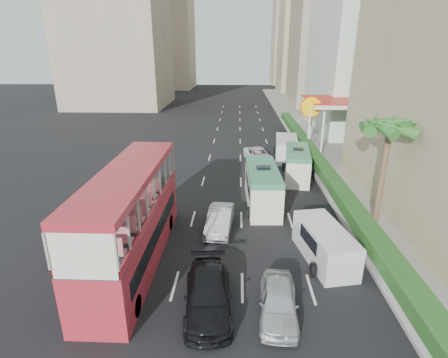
{
  "coord_description": "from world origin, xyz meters",
  "views": [
    {
      "loc": [
        -0.71,
        -15.63,
        10.47
      ],
      "look_at": [
        -1.5,
        4.0,
        3.2
      ],
      "focal_mm": 28.0,
      "sensor_mm": 36.0,
      "label": 1
    }
  ],
  "objects_px": {
    "double_decker_bus": "(132,218)",
    "van_asset": "(258,161)",
    "minibus_far": "(297,164)",
    "panel_van_far": "(286,148)",
    "car_silver_lane_a": "(220,229)",
    "car_black": "(208,307)",
    "shell_station": "(335,125)",
    "palm_tree": "(382,178)",
    "minibus_near": "(262,187)",
    "car_silver_lane_b": "(278,314)",
    "panel_van_near": "(324,244)"
  },
  "relations": [
    {
      "from": "double_decker_bus",
      "to": "van_asset",
      "type": "height_order",
      "value": "double_decker_bus"
    },
    {
      "from": "car_silver_lane_b",
      "to": "shell_station",
      "type": "height_order",
      "value": "shell_station"
    },
    {
      "from": "car_silver_lane_a",
      "to": "panel_van_near",
      "type": "distance_m",
      "value": 6.49
    },
    {
      "from": "double_decker_bus",
      "to": "van_asset",
      "type": "xyz_separation_m",
      "value": [
        7.32,
        17.88,
        -2.53
      ]
    },
    {
      "from": "car_black",
      "to": "palm_tree",
      "type": "bearing_deg",
      "value": 32.54
    },
    {
      "from": "car_silver_lane_a",
      "to": "car_silver_lane_b",
      "type": "bearing_deg",
      "value": -64.73
    },
    {
      "from": "shell_station",
      "to": "palm_tree",
      "type": "bearing_deg",
      "value": -96.6
    },
    {
      "from": "car_black",
      "to": "minibus_near",
      "type": "height_order",
      "value": "minibus_near"
    },
    {
      "from": "car_silver_lane_a",
      "to": "van_asset",
      "type": "height_order",
      "value": "car_silver_lane_a"
    },
    {
      "from": "car_black",
      "to": "minibus_near",
      "type": "relative_size",
      "value": 0.78
    },
    {
      "from": "car_black",
      "to": "double_decker_bus",
      "type": "bearing_deg",
      "value": 135.38
    },
    {
      "from": "minibus_near",
      "to": "minibus_far",
      "type": "bearing_deg",
      "value": 57.88
    },
    {
      "from": "minibus_near",
      "to": "palm_tree",
      "type": "height_order",
      "value": "palm_tree"
    },
    {
      "from": "shell_station",
      "to": "panel_van_far",
      "type": "bearing_deg",
      "value": -145.2
    },
    {
      "from": "car_silver_lane_b",
      "to": "panel_van_near",
      "type": "xyz_separation_m",
      "value": [
        2.84,
        4.27,
        0.92
      ]
    },
    {
      "from": "van_asset",
      "to": "minibus_near",
      "type": "bearing_deg",
      "value": -102.88
    },
    {
      "from": "minibus_far",
      "to": "panel_van_near",
      "type": "xyz_separation_m",
      "value": [
        -0.5,
        -12.61,
        -0.35
      ]
    },
    {
      "from": "car_silver_lane_a",
      "to": "panel_van_near",
      "type": "xyz_separation_m",
      "value": [
        5.65,
        -3.04,
        0.92
      ]
    },
    {
      "from": "double_decker_bus",
      "to": "van_asset",
      "type": "distance_m",
      "value": 19.48
    },
    {
      "from": "car_silver_lane_a",
      "to": "minibus_near",
      "type": "height_order",
      "value": "minibus_near"
    },
    {
      "from": "car_silver_lane_b",
      "to": "palm_tree",
      "type": "distance_m",
      "value": 10.79
    },
    {
      "from": "minibus_far",
      "to": "panel_van_far",
      "type": "relative_size",
      "value": 1.08
    },
    {
      "from": "panel_van_far",
      "to": "double_decker_bus",
      "type": "bearing_deg",
      "value": -113.01
    },
    {
      "from": "minibus_far",
      "to": "car_silver_lane_a",
      "type": "bearing_deg",
      "value": -115.88
    },
    {
      "from": "van_asset",
      "to": "car_silver_lane_a",
      "type": "bearing_deg",
      "value": -113.69
    },
    {
      "from": "palm_tree",
      "to": "van_asset",
      "type": "bearing_deg",
      "value": 115.03
    },
    {
      "from": "car_black",
      "to": "minibus_far",
      "type": "height_order",
      "value": "minibus_far"
    },
    {
      "from": "car_black",
      "to": "minibus_near",
      "type": "bearing_deg",
      "value": 69.7
    },
    {
      "from": "van_asset",
      "to": "palm_tree",
      "type": "bearing_deg",
      "value": -76.57
    },
    {
      "from": "car_black",
      "to": "panel_van_far",
      "type": "bearing_deg",
      "value": 69.76
    },
    {
      "from": "panel_van_far",
      "to": "palm_tree",
      "type": "distance_m",
      "value": 15.6
    },
    {
      "from": "car_black",
      "to": "van_asset",
      "type": "xyz_separation_m",
      "value": [
        3.2,
        21.3,
        0.0
      ]
    },
    {
      "from": "van_asset",
      "to": "panel_van_far",
      "type": "bearing_deg",
      "value": 9.51
    },
    {
      "from": "minibus_far",
      "to": "panel_van_far",
      "type": "xyz_separation_m",
      "value": [
        -0.16,
        5.85,
        -0.21
      ]
    },
    {
      "from": "double_decker_bus",
      "to": "minibus_far",
      "type": "height_order",
      "value": "double_decker_bus"
    },
    {
      "from": "shell_station",
      "to": "van_asset",
      "type": "bearing_deg",
      "value": -149.44
    },
    {
      "from": "car_black",
      "to": "panel_van_near",
      "type": "height_order",
      "value": "panel_van_near"
    },
    {
      "from": "minibus_far",
      "to": "van_asset",
      "type": "bearing_deg",
      "value": 130.16
    },
    {
      "from": "panel_van_near",
      "to": "panel_van_far",
      "type": "bearing_deg",
      "value": 77.74
    },
    {
      "from": "car_silver_lane_b",
      "to": "shell_station",
      "type": "xyz_separation_m",
      "value": [
        8.93,
        26.72,
        2.75
      ]
    },
    {
      "from": "van_asset",
      "to": "minibus_far",
      "type": "distance_m",
      "value": 5.78
    },
    {
      "from": "double_decker_bus",
      "to": "panel_van_far",
      "type": "xyz_separation_m",
      "value": [
        10.26,
        19.01,
        -1.47
      ]
    },
    {
      "from": "minibus_far",
      "to": "panel_van_far",
      "type": "height_order",
      "value": "minibus_far"
    },
    {
      "from": "car_silver_lane_a",
      "to": "van_asset",
      "type": "distance_m",
      "value": 14.61
    },
    {
      "from": "double_decker_bus",
      "to": "car_silver_lane_b",
      "type": "relative_size",
      "value": 2.84
    },
    {
      "from": "car_silver_lane_a",
      "to": "palm_tree",
      "type": "bearing_deg",
      "value": 6.69
    },
    {
      "from": "minibus_near",
      "to": "shell_station",
      "type": "relative_size",
      "value": 0.78
    },
    {
      "from": "car_silver_lane_a",
      "to": "panel_van_far",
      "type": "bearing_deg",
      "value": 72.97
    },
    {
      "from": "double_decker_bus",
      "to": "panel_van_near",
      "type": "relative_size",
      "value": 2.39
    },
    {
      "from": "minibus_near",
      "to": "shell_station",
      "type": "distance_m",
      "value": 18.05
    }
  ]
}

